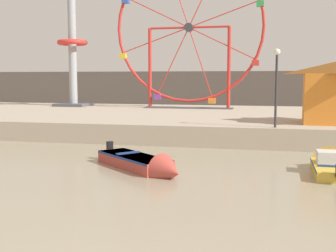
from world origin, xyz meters
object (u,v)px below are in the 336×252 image
drop_tower_steel_tower (73,53)px  promenade_lamp_near (276,76)px  ferris_wheel_red_frame (189,30)px  motorboat_mustard_yellow (331,165)px  motorboat_faded_red (145,164)px

drop_tower_steel_tower → promenade_lamp_near: bearing=-38.1°
promenade_lamp_near → ferris_wheel_red_frame: bearing=117.8°
motorboat_mustard_yellow → promenade_lamp_near: 6.33m
motorboat_mustard_yellow → motorboat_faded_red: bearing=103.6°
motorboat_faded_red → promenade_lamp_near: size_ratio=1.14×
motorboat_mustard_yellow → drop_tower_steel_tower: drop_tower_steel_tower is taller
drop_tower_steel_tower → promenade_lamp_near: (17.36, -13.61, -2.11)m
motorboat_mustard_yellow → promenade_lamp_near: size_ratio=1.01×
drop_tower_steel_tower → motorboat_faded_red: bearing=-58.2°
ferris_wheel_red_frame → promenade_lamp_near: (6.83, -12.94, -3.77)m
motorboat_mustard_yellow → drop_tower_steel_tower: (-19.43, 18.53, 5.52)m
motorboat_faded_red → promenade_lamp_near: (4.89, 6.53, 3.39)m
ferris_wheel_red_frame → drop_tower_steel_tower: (-10.53, 0.67, -1.66)m
motorboat_faded_red → promenade_lamp_near: bearing=94.1°
motorboat_faded_red → drop_tower_steel_tower: (-12.47, 20.14, 5.50)m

